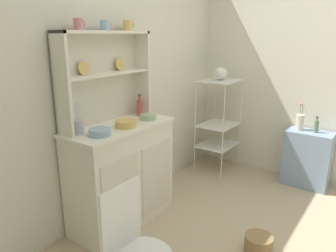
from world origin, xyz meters
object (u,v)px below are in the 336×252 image
hutch_shelf_unit (103,71)px  oil_bottle (316,126)px  utensil_jar (78,127)px  cup_rose_0 (78,24)px  hutch_cabinet (122,174)px  floor_basket (258,244)px  jam_bottle (140,107)px  side_shelf_blue (307,159)px  bowl_mixing_large (100,132)px  flower_vase (300,121)px  wire_chair (133,243)px  bakers_rack (219,116)px  porcelain_teapot (220,74)px

hutch_shelf_unit → oil_bottle: size_ratio=5.18×
utensil_jar → cup_rose_0: bearing=22.1°
hutch_cabinet → oil_bottle: (1.73, -1.20, 0.23)m
floor_basket → jam_bottle: size_ratio=1.08×
hutch_cabinet → cup_rose_0: size_ratio=11.58×
side_shelf_blue → utensil_jar: size_ratio=2.60×
bowl_mixing_large → flower_vase: 2.24m
bowl_mixing_large → flower_vase: (2.02, -0.96, -0.20)m
wire_chair → oil_bottle: (2.45, -0.42, 0.18)m
hutch_cabinet → floor_basket: bearing=-75.7°
wire_chair → bowl_mixing_large: (0.44, 0.71, 0.41)m
bakers_rack → side_shelf_blue: (0.22, -1.00, -0.38)m
cup_rose_0 → side_shelf_blue: bearing=-32.7°
jam_bottle → oil_bottle: jam_bottle is taller
utensil_jar → porcelain_teapot: bearing=-7.1°
side_shelf_blue → cup_rose_0: bearing=147.3°
cup_rose_0 → utensil_jar: cup_rose_0 is taller
wire_chair → floor_basket: wire_chair is taller
cup_rose_0 → flower_vase: size_ratio=0.28×
hutch_shelf_unit → porcelain_teapot: size_ratio=3.85×
hutch_cabinet → flower_vase: size_ratio=3.22×
porcelain_teapot → floor_basket: bearing=-140.5°
wire_chair → jam_bottle: jam_bottle is taller
cup_rose_0 → utensil_jar: (-0.11, -0.04, -0.75)m
utensil_jar → flower_vase: 2.38m
wire_chair → oil_bottle: 2.50m
porcelain_teapot → oil_bottle: (0.22, -1.05, -0.50)m
wire_chair → flower_vase: size_ratio=2.79×
hutch_shelf_unit → jam_bottle: (0.36, -0.08, -0.36)m
flower_vase → cup_rose_0: bearing=149.8°
hutch_shelf_unit → side_shelf_blue: bearing=-37.3°
hutch_shelf_unit → hutch_cabinet: bearing=-90.0°
floor_basket → porcelain_teapot: bearing=39.5°
jam_bottle → flower_vase: (1.37, -1.12, -0.26)m
wire_chair → flower_vase: (2.46, -0.25, 0.21)m
floor_basket → jam_bottle: jam_bottle is taller
cup_rose_0 → porcelain_teapot: (1.76, -0.28, -0.51)m
bowl_mixing_large → jam_bottle: bearing=13.9°
utensil_jar → hutch_shelf_unit: bearing=13.3°
side_shelf_blue → wire_chair: (-2.45, 0.37, 0.20)m
floor_basket → jam_bottle: bearing=87.0°
wire_chair → utensil_jar: utensil_jar is taller
porcelain_teapot → flower_vase: 1.02m
cup_rose_0 → oil_bottle: bearing=-33.7°
hutch_cabinet → hutch_shelf_unit: size_ratio=1.07×
flower_vase → oil_bottle: size_ratio=1.73×
porcelain_teapot → oil_bottle: porcelain_teapot is taller
floor_basket → bowl_mixing_large: size_ratio=1.28×
floor_basket → flower_vase: size_ratio=0.72×
bakers_rack → floor_basket: bearing=-140.5°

